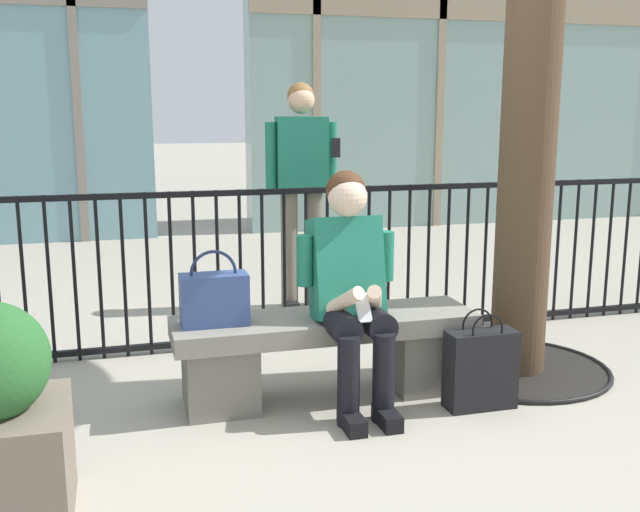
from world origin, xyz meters
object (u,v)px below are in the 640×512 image
Objects in this scene: stone_bench at (325,348)px; bystander_at_railing at (302,178)px; handbag_on_bench at (214,298)px; seated_person_with_phone at (351,283)px; shopping_bag at (481,368)px.

stone_bench is 2.00m from bystander_at_railing.
handbag_on_bench is at bearing -179.01° from stone_bench.
seated_person_with_phone is (0.10, -0.13, 0.38)m from stone_bench.
stone_bench is at bearing 127.73° from seated_person_with_phone.
seated_person_with_phone is 0.80m from shopping_bag.
bystander_at_railing reaches higher than handbag_on_bench.
seated_person_with_phone is at bearing -9.91° from handbag_on_bench.
seated_person_with_phone reaches higher than stone_bench.
seated_person_with_phone is at bearing -52.27° from stone_bench.
bystander_at_railing reaches higher than shopping_bag.
stone_bench is 3.11× the size of shopping_bag.
shopping_bag is 0.30× the size of bystander_at_railing.
bystander_at_railing is (-0.39, 2.18, 0.79)m from shopping_bag.
shopping_bag is (0.63, -0.22, -0.44)m from seated_person_with_phone.
bystander_at_railing reaches higher than seated_person_with_phone.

